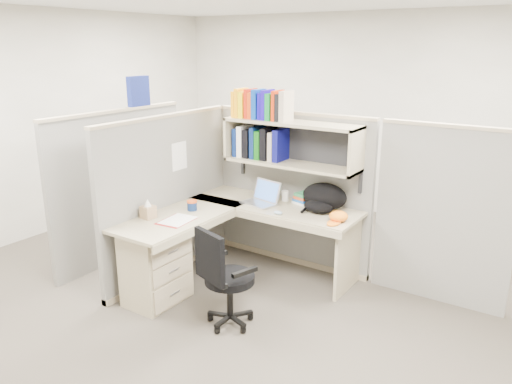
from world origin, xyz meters
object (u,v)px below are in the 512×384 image
Objects in this scene: desk at (188,251)px; task_chair at (226,292)px; snack_canister at (192,205)px; laptop at (259,193)px; backpack at (322,198)px.

task_chair is (0.63, -0.26, -0.13)m from desk.
laptop is at bearing 49.67° from snack_canister.
task_chair is at bearing -22.49° from desk.
laptop is (0.27, 0.78, 0.41)m from desk.
snack_canister is at bearing 122.22° from desk.
task_chair is (-0.26, -1.20, -0.55)m from backpack.
snack_canister is (-0.44, -0.52, -0.07)m from laptop.
laptop is 1.23m from task_chair.
snack_canister is 1.06m from task_chair.
backpack is 0.51× the size of task_chair.
desk is 0.46m from snack_canister.
desk is at bearing -57.78° from snack_canister.
task_chair is at bearing -33.48° from snack_canister.
backpack is at bearing 46.86° from desk.
desk is 3.92× the size of backpack.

